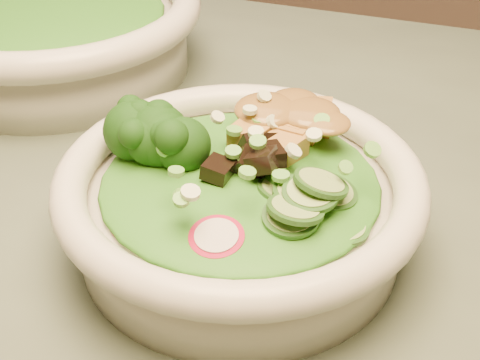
% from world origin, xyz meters
% --- Properties ---
extents(dining_table, '(1.20, 0.80, 0.75)m').
position_xyz_m(dining_table, '(0.00, 0.00, 0.64)').
color(dining_table, black).
rests_on(dining_table, ground).
extents(salad_bowl, '(0.25, 0.25, 0.07)m').
position_xyz_m(salad_bowl, '(-0.13, -0.06, 0.79)').
color(salad_bowl, silver).
rests_on(salad_bowl, dining_table).
extents(side_bowl, '(0.30, 0.30, 0.08)m').
position_xyz_m(side_bowl, '(-0.40, 0.14, 0.79)').
color(side_bowl, silver).
rests_on(side_bowl, dining_table).
extents(lettuce_bed, '(0.19, 0.19, 0.02)m').
position_xyz_m(lettuce_bed, '(-0.13, -0.06, 0.81)').
color(lettuce_bed, '#235812').
rests_on(lettuce_bed, salad_bowl).
extents(side_lettuce, '(0.20, 0.20, 0.02)m').
position_xyz_m(side_lettuce, '(-0.40, 0.14, 0.82)').
color(side_lettuce, '#235812').
rests_on(side_lettuce, side_bowl).
extents(broccoli_florets, '(0.08, 0.07, 0.04)m').
position_xyz_m(broccoli_florets, '(-0.18, -0.05, 0.82)').
color(broccoli_florets, black).
rests_on(broccoli_florets, salad_bowl).
extents(radish_slices, '(0.10, 0.04, 0.02)m').
position_xyz_m(radish_slices, '(-0.14, -0.12, 0.81)').
color(radish_slices, maroon).
rests_on(radish_slices, salad_bowl).
extents(cucumber_slices, '(0.07, 0.07, 0.03)m').
position_xyz_m(cucumber_slices, '(-0.07, -0.08, 0.82)').
color(cucumber_slices, '#8AAA5E').
rests_on(cucumber_slices, salad_bowl).
extents(mushroom_heap, '(0.07, 0.07, 0.04)m').
position_xyz_m(mushroom_heap, '(-0.12, -0.05, 0.82)').
color(mushroom_heap, black).
rests_on(mushroom_heap, salad_bowl).
extents(tofu_cubes, '(0.09, 0.06, 0.03)m').
position_xyz_m(tofu_cubes, '(-0.11, -0.00, 0.82)').
color(tofu_cubes, '#AA7038').
rests_on(tofu_cubes, salad_bowl).
extents(peanut_sauce, '(0.07, 0.05, 0.01)m').
position_xyz_m(peanut_sauce, '(-0.11, -0.00, 0.83)').
color(peanut_sauce, brown).
rests_on(peanut_sauce, tofu_cubes).
extents(scallion_garnish, '(0.18, 0.18, 0.02)m').
position_xyz_m(scallion_garnish, '(-0.13, -0.06, 0.83)').
color(scallion_garnish, '#5EAB3C').
rests_on(scallion_garnish, salad_bowl).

